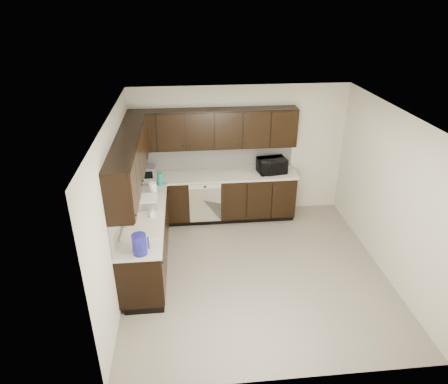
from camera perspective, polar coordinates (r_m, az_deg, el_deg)
The scene contains 20 objects.
floor at distance 6.47m, azimuth 4.46°, elevation -11.10°, with size 4.00×4.00×0.00m, color gray.
ceiling at distance 5.32m, azimuth 5.41°, elevation 10.69°, with size 4.00×4.00×0.00m, color white.
wall_back at distance 7.59m, azimuth 2.23°, elevation 5.78°, with size 4.00×0.02×2.50m, color beige.
wall_left at distance 5.79m, azimuth -14.99°, elevation -2.16°, with size 0.02×4.00×2.50m, color beige.
wall_right at distance 6.44m, azimuth 22.67°, elevation -0.35°, with size 0.02×4.00×2.50m, color beige.
wall_front at distance 4.18m, azimuth 9.85°, elevation -14.17°, with size 4.00×0.02×2.50m, color beige.
lower_cabinets at distance 7.08m, azimuth -5.02°, elevation -3.44°, with size 3.00×2.80×0.90m.
countertop at distance 6.84m, azimuth -5.21°, elevation 0.21°, with size 3.03×2.83×0.04m.
backsplash at distance 6.92m, azimuth -7.06°, elevation 2.84°, with size 3.00×2.80×0.48m.
upper_cabinets at distance 6.60m, azimuth -6.35°, elevation 7.17°, with size 3.00×2.80×0.70m.
dishwasher at distance 7.29m, azimuth -2.70°, elevation -1.25°, with size 0.58×0.04×0.78m.
sink at distance 5.92m, azimuth -11.53°, elevation -5.23°, with size 0.54×0.82×0.42m.
microwave at distance 7.45m, azimuth 6.84°, elevation 3.77°, with size 0.51×0.34×0.28m, color black.
soap_bottle_a at distance 6.01m, azimuth -10.21°, elevation -2.95°, with size 0.08×0.08×0.17m, color gray.
soap_bottle_b at distance 6.30m, azimuth -12.04°, elevation -1.38°, with size 0.09×0.09×0.23m, color gray.
toaster_oven at distance 7.34m, azimuth -11.13°, elevation 2.78°, with size 0.33×0.25×0.21m, color silver.
storage_bin at distance 6.32m, azimuth -11.56°, elevation -1.56°, with size 0.43×0.32×0.17m, color white.
blue_pitcher at distance 5.23m, azimuth -11.99°, elevation -7.32°, with size 0.19×0.19×0.28m, color #0E0E85.
teal_tumbler at distance 7.02m, azimuth -9.13°, elevation 1.85°, with size 0.10×0.10×0.21m, color #0C8D7E.
paper_towel_roll at distance 6.57m, azimuth -10.10°, elevation 0.21°, with size 0.12×0.12×0.27m, color white.
Camera 1 is at (-1.00, -5.02, 3.96)m, focal length 32.00 mm.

